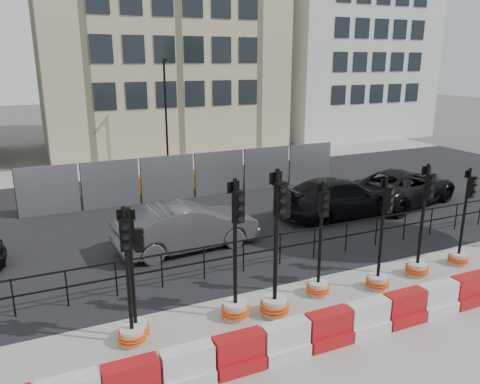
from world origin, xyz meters
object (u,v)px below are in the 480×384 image
car_c (341,197)px  traffic_signal_d (276,282)px  traffic_signal_a (131,318)px  traffic_signal_h (460,245)px

car_c → traffic_signal_d: bearing=133.8°
traffic_signal_a → traffic_signal_h: (9.77, 0.05, -0.03)m
car_c → traffic_signal_a: bearing=120.5°
traffic_signal_d → traffic_signal_h: traffic_signal_d is taller
traffic_signal_a → car_c: bearing=37.6°
traffic_signal_h → car_c: traffic_signal_h is taller
traffic_signal_a → traffic_signal_d: traffic_signal_d is taller
traffic_signal_d → traffic_signal_a: bearing=170.1°
traffic_signal_d → car_c: traffic_signal_d is taller
traffic_signal_a → traffic_signal_d: 3.40m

